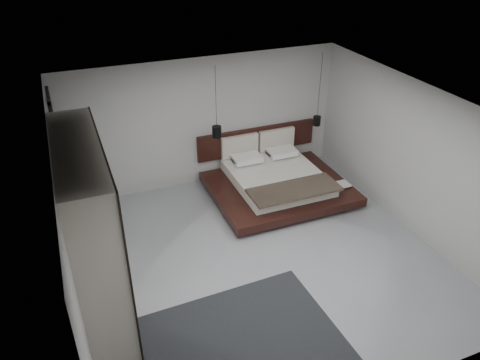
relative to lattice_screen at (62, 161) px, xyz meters
name	(u,v)px	position (x,y,z in m)	size (l,w,h in m)	color
floor	(260,257)	(2.95, -2.45, -1.30)	(6.00, 6.00, 0.00)	#989BA1
ceiling	(265,108)	(2.95, -2.45, 1.50)	(6.00, 6.00, 0.00)	white
wall_back	(205,122)	(2.95, 0.55, 0.10)	(6.00, 6.00, 0.00)	#AFAFAD
wall_front	(374,321)	(2.95, -5.45, 0.10)	(6.00, 6.00, 0.00)	#AFAFAD
wall_left	(68,231)	(-0.05, -2.45, 0.10)	(6.00, 6.00, 0.00)	#AFAFAD
wall_right	(412,158)	(5.95, -2.45, 0.10)	(6.00, 6.00, 0.00)	#AFAFAD
lattice_screen	(62,161)	(0.00, 0.00, 0.00)	(0.05, 0.90, 2.60)	black
bed	(276,180)	(4.16, -0.54, -1.01)	(2.83, 2.41, 1.09)	black
book_lower	(339,185)	(5.33, -1.21, -1.02)	(0.22, 0.29, 0.03)	#99724C
book_upper	(339,185)	(5.31, -1.24, -1.00)	(0.22, 0.30, 0.02)	#99724C
pendant_left	(217,132)	(3.00, -0.09, 0.14)	(0.19, 0.19, 1.48)	black
pendant_right	(317,120)	(5.33, -0.09, 0.02)	(0.17, 0.17, 1.60)	black
wardrobe	(91,231)	(0.25, -2.51, 0.05)	(0.65, 2.75, 2.70)	beige
rug	(231,351)	(1.75, -4.15, -1.29)	(3.16, 2.26, 0.01)	black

